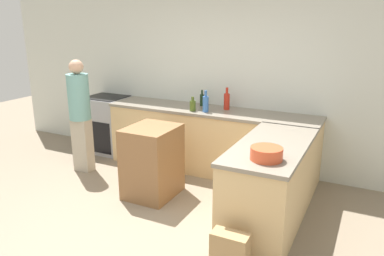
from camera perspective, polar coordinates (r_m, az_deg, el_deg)
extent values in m
plane|color=gray|center=(4.02, -10.08, -16.51)|extent=(14.00, 14.00, 0.00)
cube|color=silver|center=(5.57, 4.33, 7.85)|extent=(8.00, 0.06, 2.70)
cube|color=#D6B27A|center=(5.46, 2.71, -2.08)|extent=(3.06, 0.65, 0.88)
cube|color=gray|center=(5.34, 2.78, 2.63)|extent=(3.09, 0.68, 0.04)
cube|color=#D6B27A|center=(4.12, 11.81, -8.70)|extent=(0.66, 1.57, 0.88)
cube|color=gray|center=(3.95, 12.19, -2.61)|extent=(0.69, 1.60, 0.04)
cube|color=#99999E|center=(6.44, -12.73, 0.54)|extent=(0.68, 0.60, 0.92)
cube|color=black|center=(6.25, -14.41, -1.36)|extent=(0.57, 0.01, 0.52)
cube|color=black|center=(6.33, -12.99, 4.63)|extent=(0.62, 0.56, 0.01)
cube|color=brown|center=(4.72, -6.06, -5.09)|extent=(0.57, 0.66, 0.89)
cylinder|color=#DB512D|center=(3.47, 11.27, -3.83)|extent=(0.30, 0.30, 0.12)
cylinder|color=black|center=(5.54, 1.53, 4.26)|extent=(0.06, 0.06, 0.17)
cylinder|color=black|center=(5.51, 1.54, 5.47)|extent=(0.03, 0.03, 0.07)
cylinder|color=#386BB7|center=(5.17, 2.10, 3.65)|extent=(0.08, 0.08, 0.22)
cylinder|color=#386BB7|center=(5.14, 2.12, 5.28)|extent=(0.04, 0.04, 0.08)
cylinder|color=#475B1E|center=(5.23, 0.11, 3.39)|extent=(0.08, 0.08, 0.14)
cylinder|color=#475B1E|center=(5.21, 0.11, 4.46)|extent=(0.04, 0.04, 0.06)
cylinder|color=red|center=(5.33, 5.31, 4.02)|extent=(0.08, 0.08, 0.23)
cylinder|color=red|center=(5.30, 5.35, 5.68)|extent=(0.04, 0.04, 0.09)
cube|color=#ADA38E|center=(5.70, -16.30, -2.49)|extent=(0.27, 0.17, 0.78)
cylinder|color=#6BA39E|center=(5.52, -16.88, 4.55)|extent=(0.30, 0.30, 0.65)
sphere|color=tan|center=(5.46, -17.25, 8.90)|extent=(0.20, 0.20, 0.20)
cube|color=#A88456|center=(3.44, 5.77, -18.52)|extent=(0.33, 0.16, 0.40)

